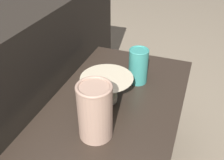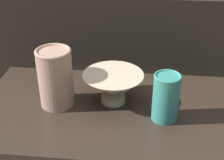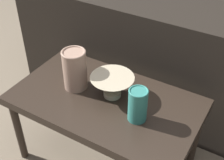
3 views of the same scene
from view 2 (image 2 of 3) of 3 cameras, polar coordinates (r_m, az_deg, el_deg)
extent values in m
cube|color=#2D231C|center=(0.99, -0.76, -5.95)|extent=(0.82, 0.47, 0.04)
cylinder|color=#2D231C|center=(1.35, -15.77, -6.85)|extent=(0.04, 0.04, 0.37)
cylinder|color=#2D231C|center=(1.30, 17.17, -8.81)|extent=(0.04, 0.04, 0.37)
cube|color=black|center=(1.51, 1.68, 4.93)|extent=(1.61, 0.50, 0.66)
cylinder|color=#C1B293|center=(1.00, 0.21, -3.33)|extent=(0.08, 0.08, 0.02)
cone|color=#C1B293|center=(0.98, 0.21, -0.89)|extent=(0.19, 0.19, 0.08)
cylinder|color=tan|center=(0.97, -10.27, 0.27)|extent=(0.11, 0.11, 0.18)
torus|color=tan|center=(0.93, -10.77, 5.16)|extent=(0.11, 0.11, 0.01)
cylinder|color=teal|center=(0.91, 9.80, -3.24)|extent=(0.08, 0.08, 0.14)
torus|color=teal|center=(0.87, 10.20, 0.66)|extent=(0.08, 0.08, 0.01)
camera|label=1|loc=(0.97, -54.60, 21.35)|focal=42.00mm
camera|label=3|loc=(0.56, 120.40, 23.88)|focal=50.00mm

